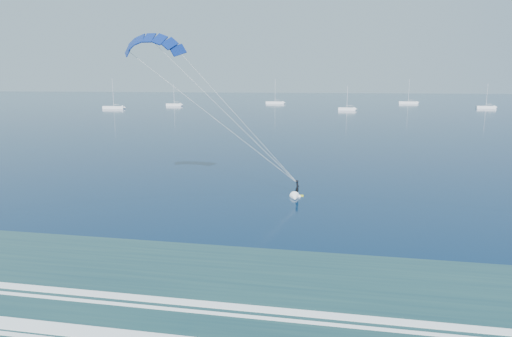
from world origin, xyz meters
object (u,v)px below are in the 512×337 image
Objects in this scene: kitesurfer_rig at (225,112)px; sailboat_4 at (408,102)px; sailboat_2 at (275,102)px; sailboat_3 at (347,109)px; sailboat_5 at (486,107)px; sailboat_0 at (114,107)px; sailboat_1 at (174,105)px.

kitesurfer_rig is 221.58m from sailboat_4.
sailboat_2 is 0.99× the size of sailboat_4.
sailboat_5 reaches higher than sailboat_3.
kitesurfer_rig is 204.10m from sailboat_2.
sailboat_4 is (33.57, 63.17, 0.02)m from sailboat_3.
sailboat_3 is 71.54m from sailboat_4.
sailboat_4 is 1.20× the size of sailboat_5.
sailboat_2 reaches higher than sailboat_5.
sailboat_0 is at bearing -168.76° from sailboat_5.
sailboat_2 is (-24.13, 202.48, -8.76)m from kitesurfer_rig.
sailboat_2 is at bearing -169.22° from sailboat_4.
sailboat_2 is (46.51, 31.31, 0.01)m from sailboat_1.
sailboat_3 is 0.76× the size of sailboat_4.
sailboat_1 is (-70.63, 171.17, -8.77)m from kitesurfer_rig.
kitesurfer_rig is at bearing -102.47° from sailboat_4.
sailboat_1 reaches higher than sailboat_3.
sailboat_0 is (-89.24, 144.29, -8.76)m from kitesurfer_rig.
sailboat_0 is 1.00× the size of sailboat_4.
kitesurfer_rig is 1.53× the size of sailboat_2.
sailboat_3 is at bearing -52.20° from sailboat_2.
sailboat_0 is at bearing -152.32° from sailboat_4.
kitesurfer_rig is 1.81× the size of sailboat_5.
sailboat_5 is (62.39, 24.25, 0.01)m from sailboat_3.
sailboat_0 is 169.12m from sailboat_5.
sailboat_4 is (137.05, 71.89, 0.00)m from sailboat_0.
sailboat_4 reaches higher than sailboat_3.
sailboat_4 is (118.44, 45.01, 0.02)m from sailboat_1.
kitesurfer_rig reaches higher than sailboat_0.
sailboat_1 is at bearing -177.63° from sailboat_5.
sailboat_5 reaches higher than sailboat_1.
sailboat_0 is 103.85m from sailboat_3.
sailboat_1 is (18.61, 26.88, -0.02)m from sailboat_0.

